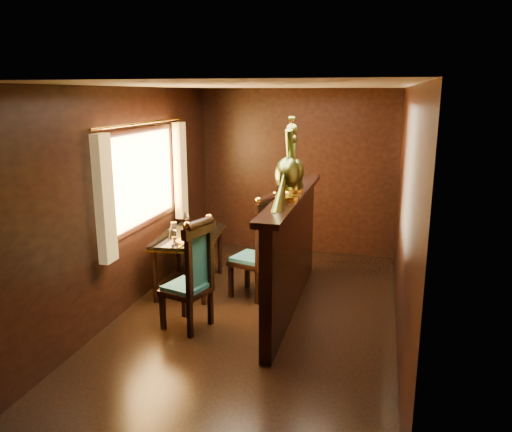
% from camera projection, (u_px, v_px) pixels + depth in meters
% --- Properties ---
extents(ground, '(5.00, 5.00, 0.00)m').
position_uv_depth(ground, '(257.00, 316.00, 5.59)').
color(ground, black).
rests_on(ground, ground).
extents(room_shell, '(3.04, 5.04, 2.52)m').
position_uv_depth(room_shell, '(250.00, 176.00, 5.24)').
color(room_shell, black).
rests_on(room_shell, ground).
extents(partition, '(0.26, 2.70, 1.36)m').
position_uv_depth(partition, '(291.00, 250.00, 5.62)').
color(partition, black).
rests_on(partition, ground).
extents(dining_table, '(0.87, 1.28, 0.90)m').
position_uv_depth(dining_table, '(189.00, 239.00, 6.29)').
color(dining_table, black).
rests_on(dining_table, ground).
extents(chair_left, '(0.55, 0.56, 1.23)m').
position_uv_depth(chair_left, '(194.00, 272.00, 5.12)').
color(chair_left, black).
rests_on(chair_left, ground).
extents(chair_right, '(0.58, 0.60, 1.29)m').
position_uv_depth(chair_right, '(261.00, 244.00, 5.95)').
color(chair_right, black).
rests_on(chair_right, ground).
extents(peacock_left, '(0.26, 0.70, 0.84)m').
position_uv_depth(peacock_left, '(288.00, 159.00, 5.04)').
color(peacock_left, '#184928').
rests_on(peacock_left, partition).
extents(peacock_right, '(0.22, 0.60, 0.71)m').
position_uv_depth(peacock_right, '(295.00, 160.00, 5.46)').
color(peacock_right, '#184928').
rests_on(peacock_right, partition).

